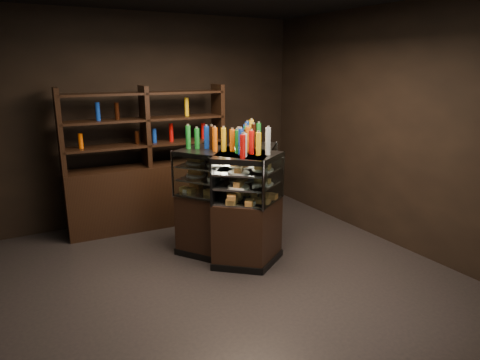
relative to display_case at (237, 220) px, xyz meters
name	(u,v)px	position (x,y,z in m)	size (l,w,h in m)	color
ground	(218,284)	(-0.56, -0.58, -0.44)	(5.00, 5.00, 0.00)	black
room_shell	(215,100)	(-0.56, -0.58, 1.50)	(5.02, 5.02, 3.01)	black
display_case	(237,220)	(0.00, 0.00, 0.00)	(1.44, 1.33, 1.31)	black
food_display	(237,175)	(0.00, 0.00, 0.57)	(1.05, 1.02, 0.41)	gold
bottles_top	(237,138)	(0.00, 0.00, 1.00)	(0.89, 0.88, 0.30)	#0F38B2
potted_conifer	(233,211)	(0.20, 0.46, -0.07)	(0.31, 0.31, 0.66)	black
back_shelving	(149,185)	(-0.64, 1.47, 0.17)	(2.27, 0.54, 2.00)	black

